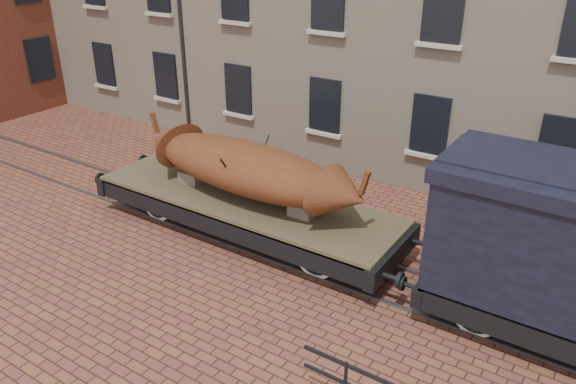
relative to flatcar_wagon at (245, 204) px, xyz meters
The scene contains 4 objects.
ground 2.15m from the flatcar_wagon, ahead, with size 90.00×90.00×0.00m, color brown.
rail_track 2.14m from the flatcar_wagon, ahead, with size 30.00×1.52×0.06m.
flatcar_wagon is the anchor object (origin of this frame).
iron_boat 1.07m from the flatcar_wagon, ahead, with size 6.90×2.21×1.64m.
Camera 1 is at (6.06, -10.18, 7.44)m, focal length 35.00 mm.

